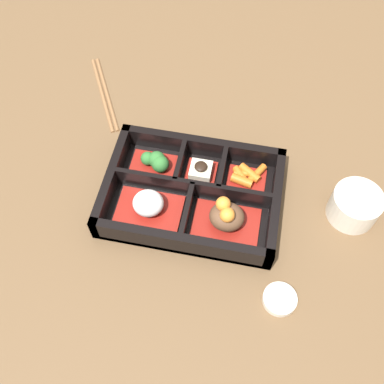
{
  "coord_description": "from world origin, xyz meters",
  "views": [
    {
      "loc": [
        -0.08,
        0.38,
        0.65
      ],
      "look_at": [
        0.0,
        0.0,
        0.03
      ],
      "focal_mm": 42.0,
      "sensor_mm": 36.0,
      "label": 1
    }
  ],
  "objects_px": {
    "chopsticks": "(105,93)",
    "tea_cup": "(355,205)",
    "sauce_dish": "(280,299)",
    "bowl_rice": "(149,205)"
  },
  "relations": [
    {
      "from": "chopsticks",
      "to": "bowl_rice",
      "type": "bearing_deg",
      "value": 122.05
    },
    {
      "from": "sauce_dish",
      "to": "chopsticks",
      "type": "bearing_deg",
      "value": -42.87
    },
    {
      "from": "bowl_rice",
      "to": "sauce_dish",
      "type": "distance_m",
      "value": 0.25
    },
    {
      "from": "chopsticks",
      "to": "sauce_dish",
      "type": "xyz_separation_m",
      "value": [
        -0.38,
        0.35,
        0.0
      ]
    },
    {
      "from": "tea_cup",
      "to": "sauce_dish",
      "type": "bearing_deg",
      "value": 59.28
    },
    {
      "from": "bowl_rice",
      "to": "sauce_dish",
      "type": "xyz_separation_m",
      "value": [
        -0.22,
        0.11,
        -0.02
      ]
    },
    {
      "from": "chopsticks",
      "to": "tea_cup",
      "type": "bearing_deg",
      "value": 159.41
    },
    {
      "from": "tea_cup",
      "to": "sauce_dish",
      "type": "distance_m",
      "value": 0.2
    },
    {
      "from": "bowl_rice",
      "to": "tea_cup",
      "type": "relative_size",
      "value": 1.34
    },
    {
      "from": "tea_cup",
      "to": "chopsticks",
      "type": "height_order",
      "value": "tea_cup"
    }
  ]
}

